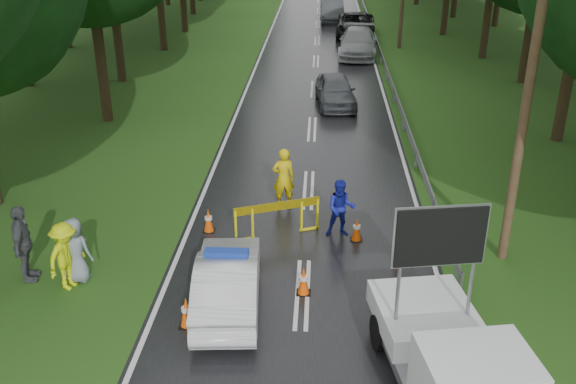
# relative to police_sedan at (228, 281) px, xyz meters

# --- Properties ---
(ground) EXTENTS (160.00, 160.00, 0.00)m
(ground) POSITION_rel_police_sedan_xyz_m (1.69, 0.57, -0.66)
(ground) COLOR #214714
(ground) RESTS_ON ground
(road) EXTENTS (7.00, 140.00, 0.02)m
(road) POSITION_rel_police_sedan_xyz_m (1.69, 30.57, -0.65)
(road) COLOR black
(road) RESTS_ON ground
(guardrail) EXTENTS (0.12, 60.06, 0.70)m
(guardrail) POSITION_rel_police_sedan_xyz_m (5.39, 30.24, -0.12)
(guardrail) COLOR gray
(guardrail) RESTS_ON ground
(utility_pole_near) EXTENTS (1.40, 0.24, 10.00)m
(utility_pole_near) POSITION_rel_police_sedan_xyz_m (6.89, 2.57, 4.40)
(utility_pole_near) COLOR #492D22
(utility_pole_near) RESTS_ON ground
(police_sedan) EXTENTS (1.72, 4.11, 1.45)m
(police_sedan) POSITION_rel_police_sedan_xyz_m (0.00, 0.00, 0.00)
(police_sedan) COLOR silver
(police_sedan) RESTS_ON ground
(work_truck) EXTENTS (2.63, 4.64, 3.50)m
(work_truck) POSITION_rel_police_sedan_xyz_m (4.50, -2.86, 0.28)
(work_truck) COLOR gray
(work_truck) RESTS_ON ground
(barrier) EXTENTS (2.32, 0.95, 1.02)m
(barrier) POSITION_rel_police_sedan_xyz_m (0.89, 3.46, 0.11)
(barrier) COLOR yellow
(barrier) RESTS_ON ground
(officer) EXTENTS (0.76, 0.59, 1.87)m
(officer) POSITION_rel_police_sedan_xyz_m (0.96, 5.36, 0.27)
(officer) COLOR yellow
(officer) RESTS_ON ground
(civilian) EXTENTS (0.83, 0.66, 1.66)m
(civilian) POSITION_rel_police_sedan_xyz_m (2.65, 3.57, 0.17)
(civilian) COLOR #171F9A
(civilian) RESTS_ON ground
(bystander_left) EXTENTS (1.00, 1.27, 1.73)m
(bystander_left) POSITION_rel_police_sedan_xyz_m (-3.95, 0.57, 0.20)
(bystander_left) COLOR #CEE20C
(bystander_left) RESTS_ON ground
(bystander_mid) EXTENTS (0.72, 1.25, 2.01)m
(bystander_mid) POSITION_rel_police_sedan_xyz_m (-5.10, 0.85, 0.34)
(bystander_mid) COLOR #44474D
(bystander_mid) RESTS_ON ground
(bystander_right) EXTENTS (0.92, 0.70, 1.68)m
(bystander_right) POSITION_rel_police_sedan_xyz_m (-3.85, 0.90, 0.17)
(bystander_right) COLOR gray
(bystander_right) RESTS_ON ground
(queue_car_first) EXTENTS (2.04, 4.23, 1.39)m
(queue_car_first) POSITION_rel_police_sedan_xyz_m (2.68, 15.99, 0.03)
(queue_car_first) COLOR #414449
(queue_car_first) RESTS_ON ground
(queue_car_second) EXTENTS (2.55, 5.50, 1.56)m
(queue_car_second) POSITION_rel_police_sedan_xyz_m (4.16, 26.23, 0.11)
(queue_car_second) COLOR #999CA0
(queue_car_second) RESTS_ON ground
(queue_car_third) EXTENTS (2.84, 5.65, 1.53)m
(queue_car_third) POSITION_rel_police_sedan_xyz_m (4.28, 32.23, 0.10)
(queue_car_third) COLOR black
(queue_car_third) RESTS_ON ground
(queue_car_fourth) EXTENTS (1.87, 4.95, 1.61)m
(queue_car_fourth) POSITION_rel_police_sedan_xyz_m (2.72, 38.23, 0.14)
(queue_car_fourth) COLOR #3A3D41
(queue_car_fourth) RESTS_ON ground
(cone_near_left) EXTENTS (0.36, 0.36, 0.75)m
(cone_near_left) POSITION_rel_police_sedan_xyz_m (-0.81, -0.84, -0.30)
(cone_near_left) COLOR black
(cone_near_left) RESTS_ON ground
(cone_center) EXTENTS (0.35, 0.35, 0.73)m
(cone_center) POSITION_rel_police_sedan_xyz_m (1.72, 0.57, -0.31)
(cone_center) COLOR black
(cone_center) RESTS_ON ground
(cone_far) EXTENTS (0.33, 0.33, 0.70)m
(cone_far) POSITION_rel_police_sedan_xyz_m (3.09, 3.29, -0.32)
(cone_far) COLOR black
(cone_far) RESTS_ON ground
(cone_left_mid) EXTENTS (0.34, 0.34, 0.72)m
(cone_left_mid) POSITION_rel_police_sedan_xyz_m (-1.06, 3.57, -0.32)
(cone_left_mid) COLOR black
(cone_left_mid) RESTS_ON ground
(cone_right) EXTENTS (0.31, 0.31, 0.66)m
(cone_right) POSITION_rel_police_sedan_xyz_m (4.09, 2.07, -0.34)
(cone_right) COLOR black
(cone_right) RESTS_ON ground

